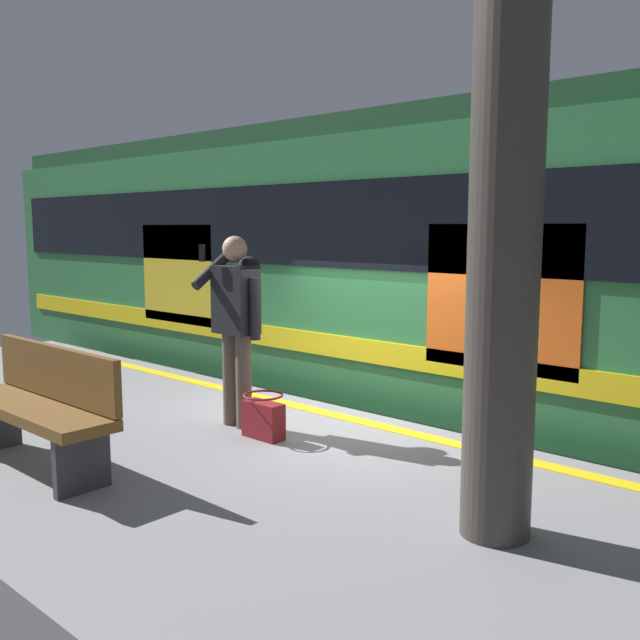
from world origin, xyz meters
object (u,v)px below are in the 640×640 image
at_px(train_carriage, 387,257).
at_px(handbag, 263,417).
at_px(passenger, 237,315).
at_px(station_column, 504,255).
at_px(bench, 41,402).

height_order(train_carriage, handbag, train_carriage).
xyz_separation_m(passenger, handbag, (-0.44, 0.11, -0.83)).
height_order(train_carriage, station_column, station_column).
xyz_separation_m(station_column, bench, (3.05, 1.22, -1.13)).
distance_m(handbag, station_column, 2.79).
xyz_separation_m(train_carriage, passenger, (-0.61, 3.00, -0.40)).
xyz_separation_m(passenger, station_column, (-2.81, 0.48, 0.62)).
bearing_deg(bench, train_carriage, -85.65).
xyz_separation_m(handbag, station_column, (-2.36, 0.37, 1.44)).
relative_size(passenger, station_column, 0.52).
xyz_separation_m(passenger, bench, (0.25, 1.70, -0.51)).
distance_m(handbag, bench, 1.76).
bearing_deg(train_carriage, passenger, 101.40).
bearing_deg(bench, handbag, -113.51).
bearing_deg(station_column, bench, 21.84).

